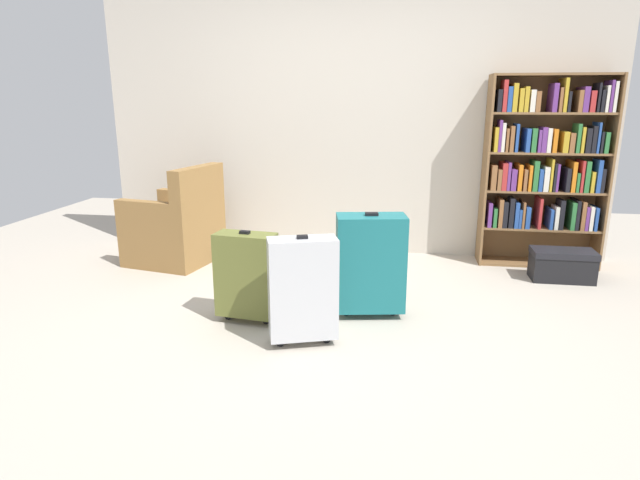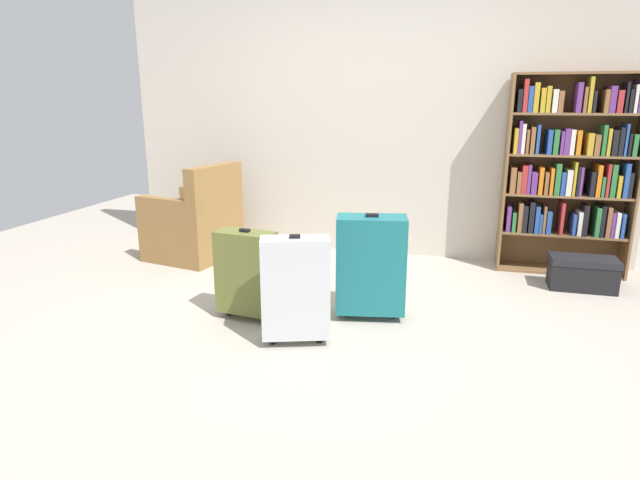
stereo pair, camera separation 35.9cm
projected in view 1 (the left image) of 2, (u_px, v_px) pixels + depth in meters
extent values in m
plane|color=#B2A899|center=(321.00, 328.00, 3.53)|extent=(8.43, 8.43, 0.00)
cube|color=beige|center=(352.00, 118.00, 5.05)|extent=(4.82, 0.10, 2.60)
cube|color=brown|center=(485.00, 172.00, 4.77)|extent=(0.02, 0.31, 1.69)
cube|color=brown|center=(606.00, 174.00, 4.62)|extent=(0.02, 0.31, 1.69)
cube|color=brown|center=(540.00, 171.00, 4.84)|extent=(1.04, 0.02, 1.69)
cube|color=brown|center=(535.00, 262.00, 4.91)|extent=(1.00, 0.29, 0.02)
cube|color=brown|center=(538.00, 227.00, 4.83)|extent=(1.00, 0.29, 0.02)
cube|color=brown|center=(542.00, 190.00, 4.74)|extent=(1.00, 0.29, 0.02)
cube|color=brown|center=(547.00, 152.00, 4.65)|extent=(1.00, 0.29, 0.02)
cube|color=brown|center=(551.00, 113.00, 4.57)|extent=(1.00, 0.29, 0.02)
cube|color=brown|center=(555.00, 75.00, 4.48)|extent=(1.00, 0.29, 0.02)
cube|color=#66337F|center=(489.00, 214.00, 4.82)|extent=(0.03, 0.21, 0.22)
cube|color=#2D7238|center=(494.00, 216.00, 4.82)|extent=(0.03, 0.19, 0.17)
cube|color=brown|center=(499.00, 212.00, 4.82)|extent=(0.03, 0.24, 0.25)
cube|color=black|center=(504.00, 213.00, 4.80)|extent=(0.04, 0.21, 0.23)
cube|color=black|center=(510.00, 212.00, 4.77)|extent=(0.04, 0.17, 0.27)
cube|color=#264C99|center=(515.00, 213.00, 4.80)|extent=(0.03, 0.24, 0.23)
cube|color=#264C99|center=(519.00, 218.00, 4.78)|extent=(0.02, 0.17, 0.17)
cube|color=brown|center=(521.00, 213.00, 4.79)|extent=(0.02, 0.24, 0.23)
cube|color=#264C99|center=(526.00, 216.00, 4.78)|extent=(0.04, 0.21, 0.19)
cube|color=#B22D2D|center=(538.00, 212.00, 4.76)|extent=(0.02, 0.23, 0.27)
cube|color=#264C99|center=(549.00, 218.00, 4.76)|extent=(0.03, 0.23, 0.18)
cube|color=silver|center=(555.00, 217.00, 4.73)|extent=(0.03, 0.18, 0.20)
cube|color=black|center=(559.00, 214.00, 4.72)|extent=(0.04, 0.19, 0.26)
cube|color=#2D7238|center=(571.00, 215.00, 4.71)|extent=(0.04, 0.20, 0.24)
cube|color=black|center=(574.00, 214.00, 4.73)|extent=(0.03, 0.24, 0.26)
cube|color=brown|center=(580.00, 215.00, 4.70)|extent=(0.03, 0.21, 0.25)
cube|color=#66337F|center=(583.00, 217.00, 4.73)|extent=(0.03, 0.25, 0.21)
cube|color=silver|center=(589.00, 217.00, 4.69)|extent=(0.03, 0.19, 0.21)
cube|color=#264C99|center=(593.00, 218.00, 4.69)|extent=(0.03, 0.20, 0.20)
cube|color=brown|center=(493.00, 177.00, 4.73)|extent=(0.04, 0.19, 0.22)
cube|color=brown|center=(498.00, 178.00, 4.75)|extent=(0.03, 0.25, 0.19)
cube|color=#B22D2D|center=(502.00, 175.00, 4.74)|extent=(0.04, 0.26, 0.24)
cube|color=#66337F|center=(507.00, 175.00, 4.73)|extent=(0.03, 0.23, 0.25)
cube|color=#66337F|center=(512.00, 179.00, 4.71)|extent=(0.04, 0.20, 0.19)
cube|color=orange|center=(518.00, 177.00, 4.72)|extent=(0.03, 0.24, 0.23)
cube|color=brown|center=(524.00, 179.00, 4.69)|extent=(0.03, 0.19, 0.19)
cube|color=orange|center=(528.00, 177.00, 4.69)|extent=(0.03, 0.21, 0.22)
cube|color=#2D7238|center=(533.00, 175.00, 4.69)|extent=(0.04, 0.22, 0.26)
cube|color=#264C99|center=(539.00, 179.00, 4.67)|extent=(0.03, 0.19, 0.19)
cube|color=silver|center=(544.00, 178.00, 4.67)|extent=(0.04, 0.21, 0.21)
cube|color=gold|center=(549.00, 174.00, 4.66)|extent=(0.02, 0.22, 0.28)
cube|color=black|center=(552.00, 177.00, 4.66)|extent=(0.02, 0.20, 0.24)
cube|color=#66337F|center=(555.00, 177.00, 4.64)|extent=(0.02, 0.18, 0.24)
cube|color=black|center=(565.00, 179.00, 4.65)|extent=(0.03, 0.23, 0.20)
cube|color=orange|center=(570.00, 176.00, 4.66)|extent=(0.03, 0.26, 0.26)
cube|color=#2D7238|center=(575.00, 182.00, 4.63)|extent=(0.02, 0.19, 0.17)
cube|color=#B22D2D|center=(579.00, 176.00, 4.62)|extent=(0.02, 0.21, 0.27)
cube|color=#2D7238|center=(584.00, 176.00, 4.62)|extent=(0.04, 0.21, 0.27)
cube|color=gold|center=(589.00, 181.00, 4.62)|extent=(0.03, 0.21, 0.18)
cube|color=#264C99|center=(596.00, 176.00, 4.59)|extent=(0.03, 0.18, 0.28)
cube|color=black|center=(600.00, 180.00, 4.60)|extent=(0.03, 0.19, 0.21)
cube|color=gold|center=(495.00, 139.00, 4.65)|extent=(0.03, 0.21, 0.21)
cube|color=#66337F|center=(499.00, 136.00, 4.62)|extent=(0.02, 0.17, 0.27)
cube|color=silver|center=(502.00, 137.00, 4.65)|extent=(0.03, 0.23, 0.25)
cube|color=brown|center=(506.00, 140.00, 4.62)|extent=(0.02, 0.17, 0.20)
cube|color=brown|center=(511.00, 139.00, 4.62)|extent=(0.03, 0.18, 0.22)
cube|color=#264C99|center=(516.00, 138.00, 4.61)|extent=(0.02, 0.18, 0.24)
cube|color=#264C99|center=(526.00, 140.00, 4.63)|extent=(0.03, 0.24, 0.20)
cube|color=#2D7238|center=(532.00, 140.00, 4.59)|extent=(0.04, 0.18, 0.20)
cube|color=#66337F|center=(538.00, 141.00, 4.59)|extent=(0.02, 0.18, 0.19)
cube|color=#66337F|center=(542.00, 139.00, 4.58)|extent=(0.04, 0.18, 0.21)
cube|color=silver|center=(547.00, 140.00, 4.60)|extent=(0.03, 0.23, 0.20)
cube|color=orange|center=(553.00, 140.00, 4.56)|extent=(0.03, 0.17, 0.20)
cube|color=gold|center=(564.00, 142.00, 4.56)|extent=(0.04, 0.18, 0.18)
cube|color=brown|center=(569.00, 142.00, 4.56)|extent=(0.04, 0.20, 0.17)
cube|color=#2D7238|center=(576.00, 138.00, 4.54)|extent=(0.03, 0.19, 0.24)
cube|color=gold|center=(580.00, 140.00, 4.54)|extent=(0.02, 0.19, 0.22)
cube|color=black|center=(585.00, 140.00, 4.55)|extent=(0.04, 0.23, 0.21)
cube|color=black|center=(591.00, 139.00, 4.53)|extent=(0.03, 0.19, 0.23)
cube|color=#264C99|center=(596.00, 137.00, 4.52)|extent=(0.02, 0.20, 0.25)
cube|color=black|center=(599.00, 142.00, 4.51)|extent=(0.02, 0.18, 0.18)
cube|color=#2D7238|center=(603.00, 142.00, 4.54)|extent=(0.03, 0.24, 0.18)
cube|color=black|center=(498.00, 101.00, 4.56)|extent=(0.03, 0.19, 0.19)
cube|color=#B22D2D|center=(504.00, 96.00, 4.54)|extent=(0.03, 0.18, 0.26)
cube|color=#264C99|center=(508.00, 99.00, 4.57)|extent=(0.04, 0.24, 0.21)
cube|color=gold|center=(513.00, 98.00, 4.55)|extent=(0.04, 0.23, 0.24)
cube|color=gold|center=(520.00, 100.00, 4.54)|extent=(0.04, 0.20, 0.19)
cube|color=gold|center=(524.00, 99.00, 4.54)|extent=(0.03, 0.23, 0.21)
cube|color=silver|center=(530.00, 101.00, 4.55)|extent=(0.04, 0.25, 0.18)
cube|color=brown|center=(536.00, 102.00, 4.53)|extent=(0.04, 0.23, 0.17)
cube|color=#66337F|center=(553.00, 98.00, 4.50)|extent=(0.04, 0.22, 0.24)
cube|color=brown|center=(558.00, 100.00, 4.49)|extent=(0.02, 0.21, 0.20)
cube|color=gold|center=(562.00, 95.00, 4.50)|extent=(0.03, 0.25, 0.28)
cube|color=black|center=(567.00, 102.00, 4.48)|extent=(0.02, 0.19, 0.17)
cube|color=brown|center=(577.00, 101.00, 4.50)|extent=(0.03, 0.26, 0.18)
cube|color=#66337F|center=(582.00, 99.00, 4.49)|extent=(0.04, 0.26, 0.21)
cube|color=#B22D2D|center=(589.00, 101.00, 4.47)|extent=(0.04, 0.23, 0.17)
cube|color=black|center=(596.00, 98.00, 4.43)|extent=(0.02, 0.18, 0.24)
cube|color=black|center=(598.00, 101.00, 4.47)|extent=(0.03, 0.26, 0.18)
cube|color=silver|center=(603.00, 99.00, 4.45)|extent=(0.02, 0.23, 0.22)
cube|color=#66337F|center=(608.00, 96.00, 4.43)|extent=(0.02, 0.21, 0.26)
cube|color=silver|center=(611.00, 97.00, 4.43)|extent=(0.02, 0.22, 0.25)
cube|color=olive|center=(174.00, 240.00, 4.95)|extent=(0.83, 0.83, 0.40)
cube|color=tan|center=(172.00, 215.00, 4.89)|extent=(0.67, 0.61, 0.08)
cube|color=olive|center=(198.00, 195.00, 4.73)|extent=(0.26, 0.71, 0.50)
cube|color=olive|center=(191.00, 202.00, 5.14)|extent=(0.71, 0.24, 0.22)
cube|color=olive|center=(151.00, 214.00, 4.60)|extent=(0.71, 0.24, 0.22)
cylinder|color=#1959A5|center=(226.00, 258.00, 4.93)|extent=(0.08, 0.08, 0.10)
torus|color=#1959A5|center=(231.00, 257.00, 4.92)|extent=(0.06, 0.01, 0.06)
cube|color=black|center=(562.00, 267.00, 4.44)|extent=(0.49, 0.25, 0.23)
cube|color=black|center=(564.00, 253.00, 4.41)|extent=(0.50, 0.26, 0.05)
cube|color=#B7BABF|center=(303.00, 288.00, 3.22)|extent=(0.45, 0.30, 0.63)
cube|color=black|center=(302.00, 237.00, 3.13)|extent=(0.07, 0.06, 0.02)
cylinder|color=black|center=(280.00, 341.00, 3.28)|extent=(0.06, 0.06, 0.05)
cylinder|color=black|center=(326.00, 338.00, 3.33)|extent=(0.06, 0.06, 0.05)
cube|color=#19666B|center=(370.00, 263.00, 3.65)|extent=(0.50, 0.32, 0.67)
cube|color=black|center=(372.00, 214.00, 3.56)|extent=(0.09, 0.06, 0.02)
cylinder|color=black|center=(346.00, 312.00, 3.74)|extent=(0.06, 0.06, 0.05)
cylinder|color=black|center=(392.00, 311.00, 3.75)|extent=(0.06, 0.06, 0.05)
cube|color=brown|center=(246.00, 275.00, 3.56)|extent=(0.42, 0.23, 0.57)
cube|color=black|center=(245.00, 232.00, 3.49)|extent=(0.07, 0.05, 0.02)
cylinder|color=black|center=(229.00, 315.00, 3.68)|extent=(0.06, 0.06, 0.05)
cylinder|color=black|center=(267.00, 320.00, 3.61)|extent=(0.06, 0.06, 0.05)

